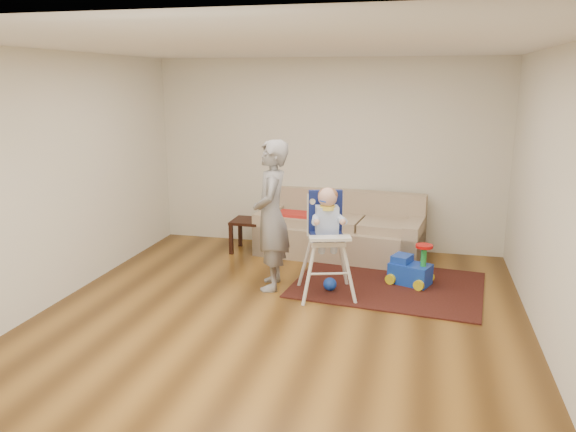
% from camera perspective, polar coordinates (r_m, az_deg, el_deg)
% --- Properties ---
extents(ground, '(5.50, 5.50, 0.00)m').
position_cam_1_polar(ground, '(5.85, -0.95, -10.47)').
color(ground, '#492E11').
rests_on(ground, ground).
extents(room_envelope, '(5.04, 5.52, 2.72)m').
position_cam_1_polar(room_envelope, '(5.87, 0.29, 8.61)').
color(room_envelope, silver).
rests_on(room_envelope, ground).
extents(sofa, '(2.34, 1.17, 0.87)m').
position_cam_1_polar(sofa, '(7.79, 5.24, -0.94)').
color(sofa, gray).
rests_on(sofa, ground).
extents(side_table, '(0.46, 0.46, 0.46)m').
position_cam_1_polar(side_table, '(8.03, -3.97, -1.98)').
color(side_table, black).
rests_on(side_table, ground).
extents(area_rug, '(2.33, 1.85, 0.02)m').
position_cam_1_polar(area_rug, '(6.86, 10.13, -6.88)').
color(area_rug, black).
rests_on(area_rug, ground).
extents(ride_on_toy, '(0.56, 0.48, 0.51)m').
position_cam_1_polar(ride_on_toy, '(6.85, 12.36, -4.67)').
color(ride_on_toy, blue).
rests_on(ride_on_toy, area_rug).
extents(toy_ball, '(0.16, 0.16, 0.16)m').
position_cam_1_polar(toy_ball, '(6.55, 4.28, -6.91)').
color(toy_ball, blue).
rests_on(toy_ball, area_rug).
extents(high_chair, '(0.73, 0.73, 1.26)m').
position_cam_1_polar(high_chair, '(6.29, 3.97, -2.87)').
color(high_chair, silver).
rests_on(high_chair, ground).
extents(adult, '(0.54, 0.71, 1.74)m').
position_cam_1_polar(adult, '(6.46, -1.71, 0.04)').
color(adult, gray).
rests_on(adult, ground).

